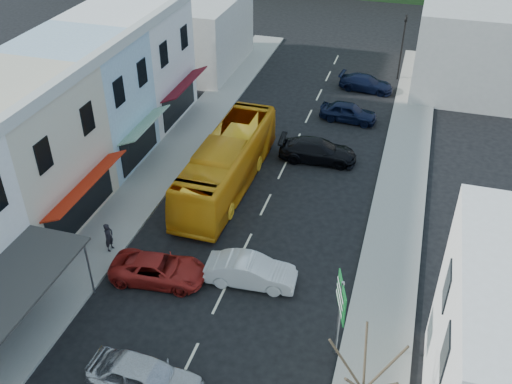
% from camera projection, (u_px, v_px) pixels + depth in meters
% --- Properties ---
extents(ground, '(120.00, 120.00, 0.00)m').
position_uv_depth(ground, '(220.00, 298.00, 27.20)').
color(ground, black).
rests_on(ground, ground).
extents(sidewalk_left, '(3.00, 52.00, 0.15)m').
position_uv_depth(sidewalk_left, '(163.00, 167.00, 36.84)').
color(sidewalk_left, gray).
rests_on(sidewalk_left, ground).
extents(sidewalk_right, '(3.00, 52.00, 0.15)m').
position_uv_depth(sidewalk_right, '(398.00, 206.00, 33.32)').
color(sidewalk_right, gray).
rests_on(sidewalk_right, ground).
extents(shopfront_row, '(8.25, 30.00, 8.00)m').
position_uv_depth(shopfront_row, '(37.00, 139.00, 31.85)').
color(shopfront_row, silver).
rests_on(shopfront_row, ground).
extents(distant_block_left, '(8.00, 10.00, 6.00)m').
position_uv_depth(distant_block_left, '(193.00, 33.00, 49.73)').
color(distant_block_left, '#B7B2A8').
rests_on(distant_block_left, ground).
extents(distant_block_right, '(8.00, 12.00, 7.00)m').
position_uv_depth(distant_block_right, '(469.00, 42.00, 46.41)').
color(distant_block_right, '#B7B2A8').
rests_on(distant_block_right, ground).
extents(bus, '(2.66, 11.63, 3.10)m').
position_uv_depth(bus, '(227.00, 164.00, 34.31)').
color(bus, '#F4A417').
rests_on(bus, ground).
extents(car_silver, '(4.47, 1.98, 1.40)m').
position_uv_depth(car_silver, '(145.00, 379.00, 22.51)').
color(car_silver, '#B7B7BC').
rests_on(car_silver, ground).
extents(car_white, '(4.53, 2.14, 1.40)m').
position_uv_depth(car_white, '(251.00, 272.00, 27.68)').
color(car_white, silver).
rests_on(car_white, ground).
extents(car_red, '(4.78, 2.38, 1.40)m').
position_uv_depth(car_red, '(159.00, 269.00, 27.87)').
color(car_red, maroon).
rests_on(car_red, ground).
extents(car_black_near, '(4.61, 2.12, 1.40)m').
position_uv_depth(car_black_near, '(318.00, 151.00, 37.33)').
color(car_black_near, black).
rests_on(car_black_near, ground).
extents(car_navy_mid, '(4.53, 2.16, 1.40)m').
position_uv_depth(car_navy_mid, '(349.00, 112.00, 42.04)').
color(car_navy_mid, black).
rests_on(car_navy_mid, ground).
extents(car_navy_far, '(4.68, 2.32, 1.40)m').
position_uv_depth(car_navy_far, '(366.00, 82.00, 46.56)').
color(car_navy_far, black).
rests_on(car_navy_far, ground).
extents(pedestrian_left, '(0.46, 0.64, 1.70)m').
position_uv_depth(pedestrian_left, '(109.00, 237.00, 29.46)').
color(pedestrian_left, black).
rests_on(pedestrian_left, sidewalk_left).
extents(direction_sign, '(1.26, 1.96, 4.10)m').
position_uv_depth(direction_sign, '(339.00, 319.00, 23.33)').
color(direction_sign, '#0E6224').
rests_on(direction_sign, ground).
extents(traffic_signal, '(1.30, 1.48, 5.54)m').
position_uv_depth(traffic_signal, '(402.00, 48.00, 47.33)').
color(traffic_signal, black).
rests_on(traffic_signal, ground).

